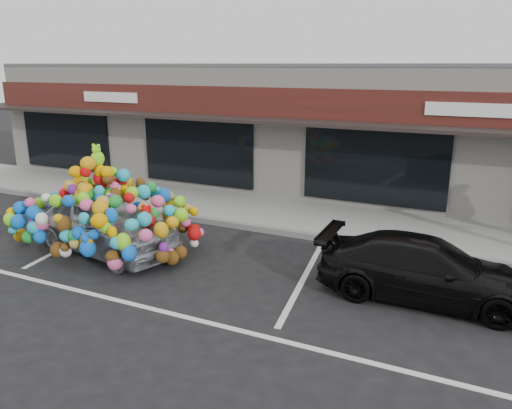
% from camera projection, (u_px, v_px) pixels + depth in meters
% --- Properties ---
extents(ground, '(90.00, 90.00, 0.00)m').
position_uv_depth(ground, '(186.00, 259.00, 11.38)').
color(ground, black).
rests_on(ground, ground).
extents(shop_building, '(24.00, 7.20, 4.31)m').
position_uv_depth(shop_building, '(311.00, 125.00, 18.14)').
color(shop_building, silver).
rests_on(shop_building, ground).
extents(sidewalk, '(26.00, 3.00, 0.15)m').
position_uv_depth(sidewalk, '(259.00, 211.00, 14.84)').
color(sidewalk, gray).
rests_on(sidewalk, ground).
extents(kerb, '(26.00, 0.18, 0.16)m').
position_uv_depth(kerb, '(236.00, 225.00, 13.54)').
color(kerb, slate).
rests_on(kerb, ground).
extents(parking_stripe_left, '(0.73, 4.37, 0.01)m').
position_uv_depth(parking_stripe_left, '(85.00, 236.00, 12.87)').
color(parking_stripe_left, silver).
rests_on(parking_stripe_left, ground).
extents(parking_stripe_mid, '(0.73, 4.37, 0.01)m').
position_uv_depth(parking_stripe_mid, '(304.00, 277.00, 10.41)').
color(parking_stripe_mid, silver).
rests_on(parking_stripe_mid, ground).
extents(lane_line, '(14.00, 0.12, 0.01)m').
position_uv_depth(lane_line, '(211.00, 323.00, 8.56)').
color(lane_line, silver).
rests_on(lane_line, ground).
extents(toy_car, '(2.94, 4.59, 2.50)m').
position_uv_depth(toy_car, '(104.00, 217.00, 11.67)').
color(toy_car, '#B8BCC4').
rests_on(toy_car, ground).
extents(black_sedan, '(1.70, 4.05, 1.17)m').
position_uv_depth(black_sedan, '(426.00, 270.00, 9.33)').
color(black_sedan, black).
rests_on(black_sedan, ground).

